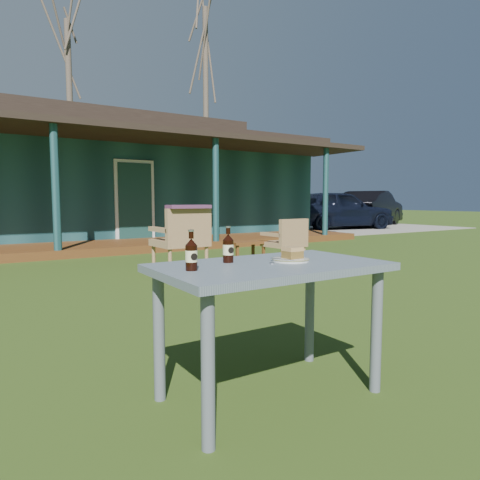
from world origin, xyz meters
TOP-DOWN VIEW (x-y plane):
  - ground at (0.00, 0.00)m, footprint 80.00×80.00m
  - pavilion at (-0.00, 9.39)m, footprint 15.80×8.30m
  - gravel_strip at (10.50, 8.50)m, footprint 9.00×6.00m
  - tree_mid at (3.00, 18.50)m, footprint 0.28×0.28m
  - tree_right at (9.50, 17.00)m, footprint 0.28×0.28m
  - car_near at (10.14, 7.97)m, footprint 4.47×2.45m
  - car_far at (12.83, 8.74)m, footprint 4.62×3.08m
  - cafe_table at (0.00, -1.60)m, footprint 1.20×0.70m
  - plate at (0.14, -1.59)m, footprint 0.20×0.20m
  - cake_slice at (0.16, -1.58)m, footprint 0.09×0.09m
  - fork at (0.08, -1.60)m, footprint 0.07×0.13m
  - cola_bottle_near at (-0.17, -1.45)m, footprint 0.06×0.06m
  - cola_bottle_far at (-0.45, -1.58)m, footprint 0.06×0.06m
  - bottle_cap at (-0.01, -1.63)m, footprint 0.03×0.03m
  - armchair_left at (1.28, 2.26)m, footprint 0.73×0.69m
  - armchair_right at (2.94, 1.93)m, footprint 0.60×0.57m
  - floral_throw at (1.29, 2.07)m, footprint 0.64×0.25m
  - side_table at (2.42, 2.34)m, footprint 0.60×0.40m

SIDE VIEW (x-z plane):
  - ground at x=0.00m, z-range 0.00..0.00m
  - gravel_strip at x=10.50m, z-range 0.00..0.02m
  - side_table at x=2.42m, z-range 0.14..0.54m
  - armchair_right at x=2.94m, z-range 0.05..0.81m
  - armchair_left at x=1.28m, z-range 0.06..1.00m
  - cafe_table at x=0.00m, z-range 0.26..0.98m
  - car_near at x=10.14m, z-range 0.00..1.44m
  - car_far at x=12.83m, z-range 0.00..1.44m
  - bottle_cap at x=-0.01m, z-range 0.72..0.73m
  - plate at x=0.14m, z-range 0.72..0.74m
  - fork at x=0.08m, z-range 0.73..0.74m
  - cake_slice at x=0.16m, z-range 0.73..0.80m
  - cola_bottle_far at x=-0.45m, z-range 0.70..0.89m
  - cola_bottle_near at x=-0.17m, z-range 0.70..0.90m
  - floral_throw at x=1.29m, z-range 0.94..0.99m
  - pavilion at x=0.00m, z-range -0.12..3.33m
  - tree_mid at x=3.00m, z-range 0.00..9.50m
  - tree_right at x=9.50m, z-range 0.00..11.00m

